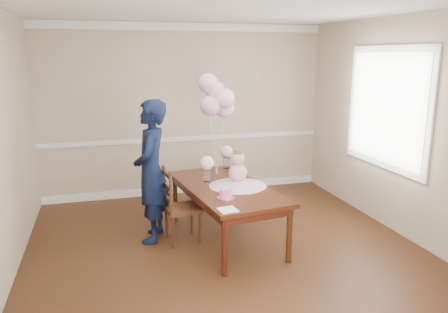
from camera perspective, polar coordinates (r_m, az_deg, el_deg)
floor at (r=5.00m, az=0.95°, el=-13.12°), size 4.50×5.00×0.00m
ceiling at (r=4.51m, az=1.08°, el=19.32°), size 4.50×5.00×0.02m
wall_back at (r=6.97m, az=-5.01°, el=5.98°), size 4.50×0.02×2.70m
wall_front at (r=2.38m, az=19.02°, el=-8.92°), size 4.50×0.02×2.70m
wall_right at (r=5.64m, az=23.48°, el=3.24°), size 0.02×5.00×2.70m
chair_rail_trim at (r=7.03m, az=-4.92°, el=2.33°), size 4.50×0.02×0.07m
crown_molding at (r=6.92m, az=-5.22°, el=16.54°), size 4.50×0.02×0.12m
baseboard_trim at (r=7.24m, az=-4.79°, el=-4.22°), size 4.50×0.02×0.12m
window_frame at (r=5.99m, az=20.49°, el=5.96°), size 0.02×1.66×1.56m
window_blinds at (r=5.98m, az=20.35°, el=5.96°), size 0.01×1.50×1.40m
dining_table_top at (r=5.24m, az=0.24°, el=-4.11°), size 1.14×1.92×0.05m
table_apron at (r=5.26m, az=0.24°, el=-4.82°), size 1.04×1.82×0.09m
table_leg_fl at (r=4.51m, az=0.06°, el=-11.74°), size 0.07×0.07×0.64m
table_leg_fr at (r=4.84m, az=8.52°, el=-10.10°), size 0.07×0.07×0.64m
table_leg_bl at (r=5.97m, az=-6.38°, el=-5.45°), size 0.07×0.07×0.64m
table_leg_br at (r=6.22m, az=0.37°, el=-4.59°), size 0.07×0.07×0.64m
baby_skirt at (r=5.24m, az=1.81°, el=-3.35°), size 0.78×0.78×0.09m
baby_torso at (r=5.21m, az=1.82°, el=-2.11°), size 0.22×0.22×0.22m
baby_head at (r=5.16m, az=1.83°, el=-0.26°), size 0.15×0.15×0.15m
baby_hair at (r=5.15m, az=1.84°, el=0.33°), size 0.11×0.11×0.11m
cake_platter at (r=4.81m, az=0.22°, el=-5.39°), size 0.22×0.22×0.01m
birthday_cake at (r=4.79m, az=0.22°, el=-4.84°), size 0.15×0.15×0.09m
cake_flower_a at (r=4.78m, az=0.22°, el=-4.16°), size 0.03×0.03×0.03m
cake_flower_b at (r=4.80m, az=0.43°, el=-4.07°), size 0.03×0.03×0.03m
rose_vase_near at (r=5.41m, az=-2.24°, el=-2.52°), size 0.10×0.10×0.15m
roses_near at (r=5.37m, az=-2.26°, el=-0.84°), size 0.17×0.17×0.17m
rose_vase_far at (r=6.03m, az=0.30°, el=-0.86°), size 0.10×0.10×0.15m
roses_far at (r=6.00m, az=0.30°, el=0.66°), size 0.17×0.17×0.17m
napkin at (r=4.44m, az=0.49°, el=-6.97°), size 0.20×0.20×0.01m
balloon_weight at (r=5.71m, az=-0.94°, el=-2.33°), size 0.04×0.04×0.02m
balloon_a at (r=5.50m, az=-1.85°, el=6.63°), size 0.25×0.25×0.25m
balloon_b at (r=5.52m, az=0.08°, el=7.61°), size 0.25×0.25×0.25m
balloon_c at (r=5.61m, az=-1.17°, el=8.63°), size 0.25×0.25×0.25m
balloon_d at (r=5.59m, az=-2.12°, el=9.54°), size 0.25×0.25×0.25m
balloon_e at (r=5.66m, az=0.03°, el=6.36°), size 0.25×0.25×0.25m
balloon_ribbon_a at (r=5.60m, az=-1.38°, el=1.39°), size 0.08×0.01×0.76m
balloon_ribbon_b at (r=5.61m, az=-0.44°, el=1.87°), size 0.10×0.04×0.85m
balloon_ribbon_c at (r=5.65m, az=-1.05°, el=2.42°), size 0.01×0.09×0.94m
balloon_ribbon_d at (r=5.63m, az=-1.51°, el=2.86°), size 0.09×0.08×1.03m
balloon_ribbon_e at (r=5.68m, az=-0.46°, el=1.32°), size 0.12×0.08×0.71m
dining_chair_seat at (r=5.31m, az=-5.42°, el=-6.79°), size 0.44×0.44×0.05m
chair_leg_fl at (r=5.20m, az=-6.60°, el=-9.78°), size 0.04×0.04×0.39m
chair_leg_fr at (r=5.29m, az=-3.14°, el=-9.32°), size 0.04×0.04×0.39m
chair_leg_bl at (r=5.50m, az=-7.51°, el=-8.52°), size 0.04×0.04×0.39m
chair_leg_br at (r=5.58m, az=-4.22°, el=-8.11°), size 0.04×0.04×0.39m
chair_back_post_l at (r=5.03m, az=-6.95°, el=-4.80°), size 0.04×0.04×0.51m
chair_back_post_r at (r=5.34m, az=-7.85°, el=-3.78°), size 0.04×0.04×0.51m
chair_slat_low at (r=5.22m, az=-7.38°, el=-5.42°), size 0.06×0.36×0.05m
chair_slat_mid at (r=5.17m, az=-7.42°, el=-3.89°), size 0.06×0.36×0.05m
chair_slat_top at (r=5.13m, az=-7.47°, el=-2.34°), size 0.06×0.36×0.05m
woman at (r=5.27m, az=-9.47°, el=-1.94°), size 0.57×0.71×1.72m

